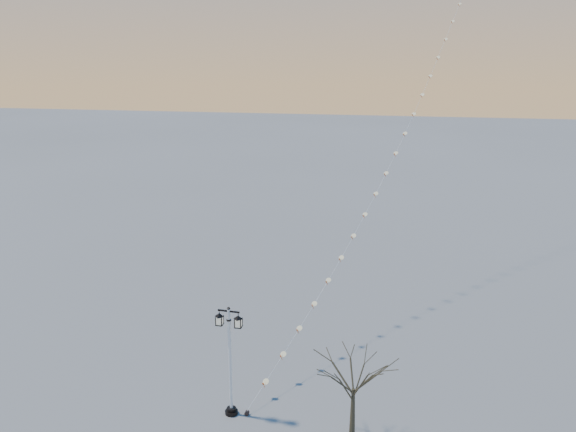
# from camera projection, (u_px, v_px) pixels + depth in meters

# --- Properties ---
(ground) EXTENTS (300.00, 300.00, 0.00)m
(ground) POSITION_uv_depth(u_px,v_px,m) (219.00, 425.00, 28.53)
(ground) COLOR slate
(ground) RESTS_ON ground
(street_lamp) EXTENTS (1.45, 0.64, 5.72)m
(street_lamp) POSITION_uv_depth(u_px,v_px,m) (230.00, 356.00, 28.57)
(street_lamp) COLOR black
(street_lamp) RESTS_ON ground
(bare_tree) EXTENTS (2.71, 2.71, 4.50)m
(bare_tree) POSITION_uv_depth(u_px,v_px,m) (354.00, 376.00, 26.88)
(bare_tree) COLOR #362F1F
(bare_tree) RESTS_ON ground
(kite_train) EXTENTS (15.37, 43.85, 32.65)m
(kite_train) POSITION_uv_depth(u_px,v_px,m) (416.00, 67.00, 44.03)
(kite_train) COLOR black
(kite_train) RESTS_ON ground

